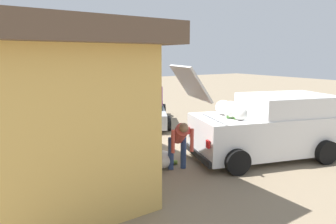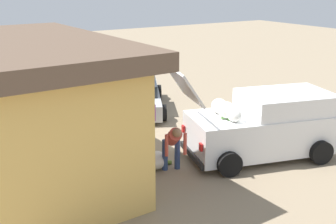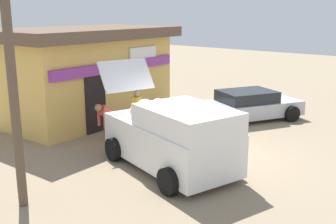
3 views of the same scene
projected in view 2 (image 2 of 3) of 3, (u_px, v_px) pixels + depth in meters
The scene contains 8 objects.
ground_plane at pixel (227, 141), 13.25m from camera, with size 60.00×60.00×0.00m, color gray.
storefront_bar at pixel (27, 109), 10.28m from camera, with size 7.17×4.43×3.54m.
delivery_van at pixel (264, 125), 11.92m from camera, with size 3.04×4.93×2.71m.
parked_sedan at pixel (136, 96), 16.28m from camera, with size 4.62×3.53×1.15m.
vendor_standing at pixel (148, 127), 11.82m from camera, with size 0.57×0.38×1.57m.
customer_bending at pixel (173, 142), 10.81m from camera, with size 0.82×0.67×1.37m.
unloaded_banana_pile at pixel (156, 161), 11.30m from camera, with size 0.98×0.95×0.46m.
paint_bucket at pixel (98, 122), 14.47m from camera, with size 0.33×0.33×0.35m, color blue.
Camera 2 is at (-9.52, 8.11, 4.87)m, focal length 44.83 mm.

